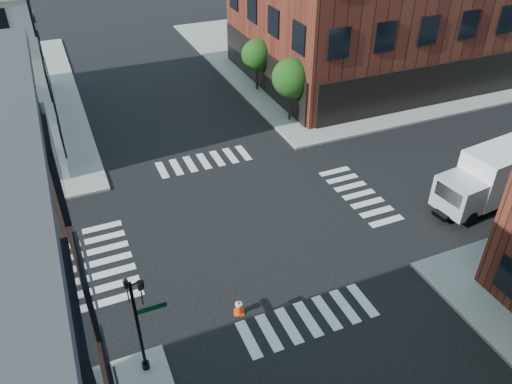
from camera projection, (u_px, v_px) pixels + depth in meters
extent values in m
plane|color=black|center=(245.00, 224.00, 26.26)|extent=(120.00, 120.00, 0.00)
cube|color=gray|center=(363.00, 50.00, 48.91)|extent=(30.00, 30.00, 0.15)
cylinder|color=black|center=(290.00, 110.00, 35.76)|extent=(0.18, 0.18, 1.47)
cylinder|color=black|center=(290.00, 100.00, 35.34)|extent=(0.12, 0.12, 1.47)
sphere|color=#123B10|center=(291.00, 78.00, 34.39)|extent=(2.69, 2.69, 2.69)
sphere|color=#123B10|center=(295.00, 85.00, 34.70)|extent=(1.85, 1.85, 1.85)
cylinder|color=black|center=(257.00, 81.00, 40.34)|extent=(0.18, 0.18, 1.33)
cylinder|color=black|center=(257.00, 73.00, 39.97)|extent=(0.12, 0.12, 1.33)
sphere|color=#123B10|center=(257.00, 55.00, 39.11)|extent=(2.43, 2.43, 2.43)
sphere|color=#123B10|center=(260.00, 61.00, 39.39)|extent=(1.67, 1.67, 1.67)
cylinder|color=black|center=(139.00, 330.00, 17.60)|extent=(0.12, 0.12, 4.60)
cylinder|color=black|center=(146.00, 365.00, 18.73)|extent=(0.28, 0.28, 0.30)
cube|color=#053819|center=(151.00, 308.00, 17.30)|extent=(1.10, 0.03, 0.22)
cube|color=#053819|center=(131.00, 297.00, 17.39)|extent=(0.03, 1.10, 0.22)
imported|color=black|center=(142.00, 293.00, 16.88)|extent=(0.22, 0.18, 1.10)
imported|color=black|center=(127.00, 292.00, 16.93)|extent=(0.18, 0.22, 1.10)
cube|color=white|center=(505.00, 169.00, 27.18)|extent=(5.46, 2.85, 2.79)
cube|color=maroon|center=(488.00, 160.00, 28.00)|extent=(1.97, 0.27, 0.63)
cube|color=silver|center=(459.00, 195.00, 26.05)|extent=(2.04, 2.36, 1.80)
cube|color=black|center=(449.00, 194.00, 25.52)|extent=(0.29, 1.71, 0.81)
cube|color=black|center=(485.00, 197.00, 27.55)|extent=(7.27, 1.74, 0.23)
cylinder|color=black|center=(469.00, 219.00, 25.91)|extent=(0.93, 0.42, 0.90)
cylinder|color=black|center=(442.00, 200.00, 27.27)|extent=(0.93, 0.42, 0.90)
cylinder|color=black|center=(510.00, 201.00, 27.24)|extent=(0.93, 0.42, 0.90)
cylinder|color=black|center=(482.00, 184.00, 28.60)|extent=(0.93, 0.42, 0.90)
cylinder|color=black|center=(507.00, 174.00, 29.48)|extent=(0.93, 0.42, 0.90)
cube|color=#FB410B|center=(239.00, 312.00, 21.23)|extent=(0.55, 0.55, 0.05)
cone|color=#FB410B|center=(239.00, 306.00, 21.02)|extent=(0.52, 0.52, 0.79)
cylinder|color=white|center=(239.00, 304.00, 20.96)|extent=(0.31, 0.31, 0.09)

